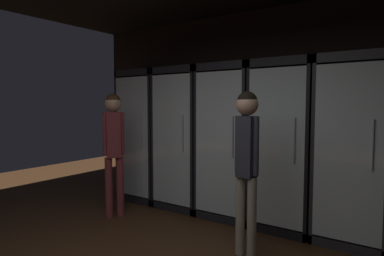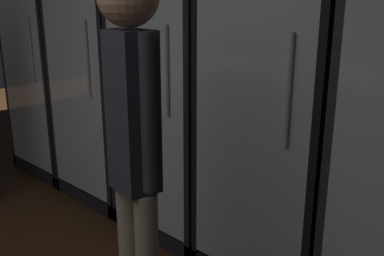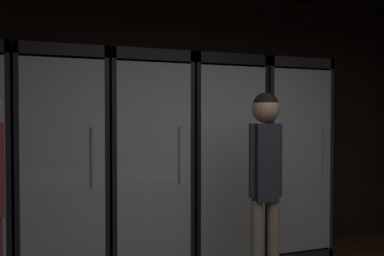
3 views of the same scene
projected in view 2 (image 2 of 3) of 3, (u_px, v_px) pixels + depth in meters
name	position (u px, v px, depth m)	size (l,w,h in m)	color
wall_back	(269.00, 19.00, 2.63)	(6.00, 0.06, 2.80)	black
cooler_far_left	(58.00, 59.00, 3.84)	(0.74, 0.60, 2.07)	black
cooler_left	(111.00, 68.00, 3.33)	(0.74, 0.60, 2.07)	black
cooler_center	(182.00, 82.00, 2.83)	(0.74, 0.60, 2.07)	black
cooler_right	(286.00, 99.00, 2.32)	(0.74, 0.60, 2.07)	black
shopper_near	(133.00, 123.00, 1.64)	(0.27, 0.22, 1.66)	gray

